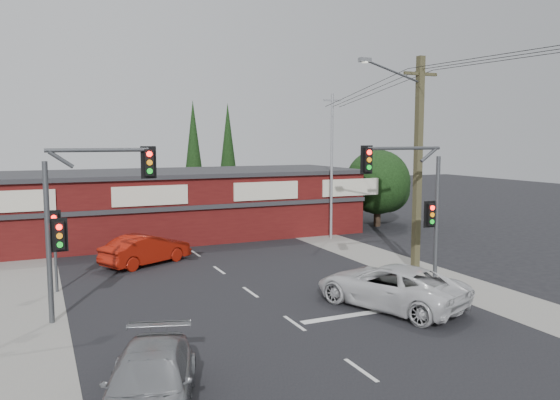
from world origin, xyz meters
name	(u,v)px	position (x,y,z in m)	size (l,w,h in m)	color
ground	(277,312)	(0.00, 0.00, 0.00)	(120.00, 120.00, 0.00)	black
road_strip	(232,279)	(0.00, 5.00, 0.01)	(14.00, 70.00, 0.01)	black
verge_left	(22,302)	(-8.50, 5.00, 0.01)	(3.00, 70.00, 0.02)	gray
verge_right	(390,262)	(8.50, 5.00, 0.01)	(3.00, 70.00, 0.02)	gray
stop_line	(382,311)	(3.50, -1.50, 0.01)	(6.50, 0.35, 0.01)	silver
white_suv	(390,286)	(4.04, -1.18, 0.80)	(2.65, 5.75, 1.60)	silver
silver_suv	(150,384)	(-5.64, -5.59, 0.71)	(1.99, 4.90, 1.42)	gray
red_sedan	(146,249)	(-2.92, 9.57, 0.76)	(1.61, 4.62, 1.52)	maroon
lane_dashes	(219,270)	(0.00, 6.87, 0.01)	(0.12, 51.33, 0.01)	silver
shop_building	(155,204)	(-0.99, 16.99, 2.13)	(27.30, 8.40, 4.22)	#460E0E
tree_cluster	(376,186)	(14.69, 15.44, 2.90)	(5.90, 5.10, 5.50)	#2D2116
conifer_near	(194,149)	(3.50, 24.00, 5.48)	(1.80, 1.80, 9.25)	#2D2116
conifer_far	(228,148)	(7.00, 26.00, 5.48)	(1.80, 1.80, 9.25)	#2D2116
traffic_mast_left	(81,207)	(-6.43, 2.00, 3.93)	(3.77, 0.27, 5.97)	#47494C
traffic_mast_right	(416,193)	(6.86, 1.00, 3.95)	(3.96, 0.27, 5.97)	#47494C
pedestal_signal	(54,234)	(-7.20, 6.01, 2.41)	(0.55, 0.27, 3.38)	#47494C
utility_pole	(416,157)	(8.36, 2.99, 5.40)	(4.38, 0.59, 10.00)	#4C472B
steel_pole	(332,164)	(9.00, 12.00, 4.70)	(1.20, 0.16, 9.00)	gray
power_lines	(516,62)	(8.47, -2.47, 9.04)	(2.01, 29.00, 1.22)	black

